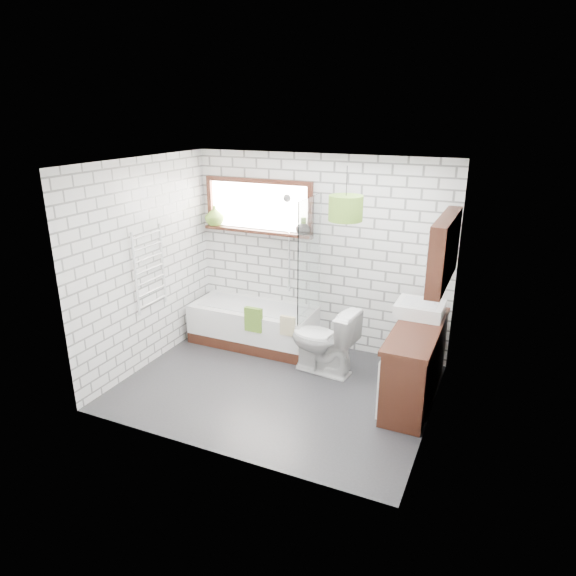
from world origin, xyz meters
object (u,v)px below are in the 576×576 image
at_px(pendant, 346,208).
at_px(bathtub, 253,325).
at_px(vanity, 415,363).
at_px(basin, 420,309).
at_px(toilet, 323,340).

bearing_deg(pendant, bathtub, 149.84).
height_order(bathtub, pendant, pendant).
relative_size(vanity, pendant, 4.37).
bearing_deg(bathtub, basin, -4.28).
xyz_separation_m(toilet, pendant, (0.38, -0.52, 1.69)).
bearing_deg(vanity, toilet, 172.23).
relative_size(bathtub, toilet, 1.99).
distance_m(bathtub, vanity, 2.31).
relative_size(vanity, basin, 2.85).
xyz_separation_m(vanity, pendant, (-0.73, -0.36, 1.68)).
height_order(vanity, basin, basin).
xyz_separation_m(bathtub, toilet, (1.13, -0.36, 0.15)).
xyz_separation_m(bathtub, vanity, (2.25, -0.52, 0.15)).
relative_size(bathtub, vanity, 1.13).
distance_m(vanity, pendant, 1.87).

